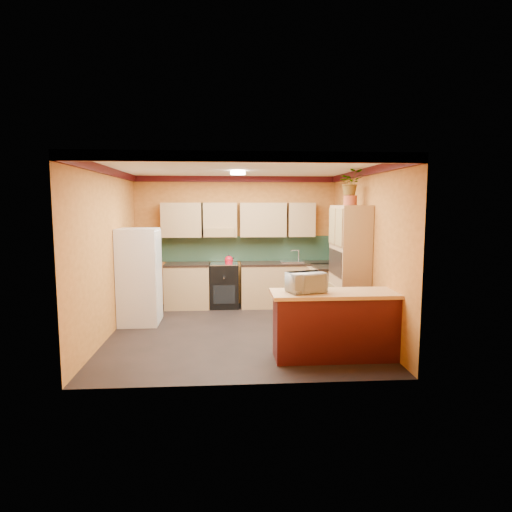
{
  "coord_description": "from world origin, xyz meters",
  "views": [
    {
      "loc": [
        -0.2,
        -6.92,
        2.11
      ],
      "look_at": [
        0.31,
        0.45,
        1.22
      ],
      "focal_mm": 30.0,
      "sensor_mm": 36.0,
      "label": 1
    }
  ],
  "objects_px": {
    "stove": "(224,285)",
    "microwave": "(306,282)",
    "fridge": "(139,277)",
    "breakfast_bar": "(340,327)",
    "base_cabinets_back": "(254,286)",
    "pantry": "(349,268)"
  },
  "relations": [
    {
      "from": "stove",
      "to": "microwave",
      "type": "xyz_separation_m",
      "value": [
        1.13,
        -3.09,
        0.61
      ]
    },
    {
      "from": "microwave",
      "to": "fridge",
      "type": "bearing_deg",
      "value": 126.72
    },
    {
      "from": "breakfast_bar",
      "to": "base_cabinets_back",
      "type": "bearing_deg",
      "value": 107.61
    },
    {
      "from": "pantry",
      "to": "stove",
      "type": "bearing_deg",
      "value": 140.35
    },
    {
      "from": "base_cabinets_back",
      "to": "microwave",
      "type": "relative_size",
      "value": 7.44
    },
    {
      "from": "fridge",
      "to": "pantry",
      "type": "height_order",
      "value": "pantry"
    },
    {
      "from": "breakfast_bar",
      "to": "fridge",
      "type": "bearing_deg",
      "value": 148.0
    },
    {
      "from": "breakfast_bar",
      "to": "microwave",
      "type": "distance_m",
      "value": 0.79
    },
    {
      "from": "microwave",
      "to": "pantry",
      "type": "bearing_deg",
      "value": 36.87
    },
    {
      "from": "base_cabinets_back",
      "to": "microwave",
      "type": "bearing_deg",
      "value": -80.78
    },
    {
      "from": "base_cabinets_back",
      "to": "breakfast_bar",
      "type": "bearing_deg",
      "value": -72.39
    },
    {
      "from": "stove",
      "to": "fridge",
      "type": "height_order",
      "value": "fridge"
    },
    {
      "from": "base_cabinets_back",
      "to": "pantry",
      "type": "relative_size",
      "value": 1.74
    },
    {
      "from": "fridge",
      "to": "microwave",
      "type": "distance_m",
      "value": 3.26
    },
    {
      "from": "pantry",
      "to": "fridge",
      "type": "bearing_deg",
      "value": 170.64
    },
    {
      "from": "stove",
      "to": "pantry",
      "type": "bearing_deg",
      "value": -39.65
    },
    {
      "from": "breakfast_bar",
      "to": "stove",
      "type": "bearing_deg",
      "value": 117.46
    },
    {
      "from": "fridge",
      "to": "pantry",
      "type": "bearing_deg",
      "value": -9.36
    },
    {
      "from": "stove",
      "to": "breakfast_bar",
      "type": "xyz_separation_m",
      "value": [
        1.61,
        -3.09,
        -0.02
      ]
    },
    {
      "from": "pantry",
      "to": "microwave",
      "type": "bearing_deg",
      "value": -126.33
    },
    {
      "from": "fridge",
      "to": "breakfast_bar",
      "type": "xyz_separation_m",
      "value": [
        3.09,
        -1.93,
        -0.41
      ]
    },
    {
      "from": "stove",
      "to": "fridge",
      "type": "xyz_separation_m",
      "value": [
        -1.49,
        -1.16,
        0.39
      ]
    }
  ]
}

